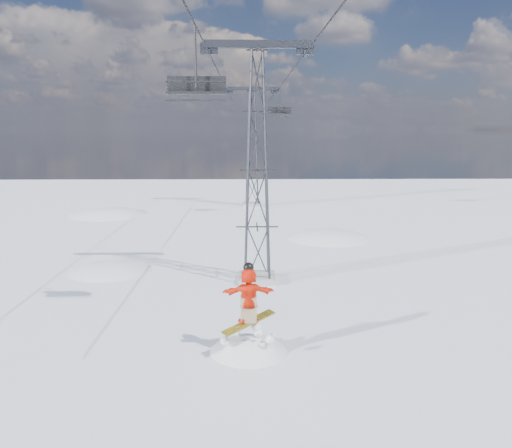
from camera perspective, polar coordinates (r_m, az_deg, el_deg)
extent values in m
plane|color=white|center=(17.52, -2.04, -14.30)|extent=(120.00, 120.00, 0.00)
sphere|color=white|center=(30.82, -15.48, -18.95)|extent=(16.00, 16.00, 16.00)
sphere|color=white|center=(38.28, 7.91, -15.60)|extent=(20.00, 20.00, 20.00)
sphere|color=white|center=(48.93, -15.83, -11.06)|extent=(22.00, 22.00, 22.00)
cube|color=#999999|center=(24.96, 0.12, -6.19)|extent=(1.80, 1.80, 0.30)
cube|color=#2E3036|center=(24.19, 0.14, 19.85)|extent=(5.00, 0.35, 0.35)
cube|color=#2E3036|center=(24.22, -5.39, 19.32)|extent=(0.80, 0.25, 0.50)
cube|color=#2E3036|center=(24.30, 5.64, 19.29)|extent=(0.80, 0.25, 0.50)
cube|color=#999999|center=(49.42, -0.46, 2.26)|extent=(1.80, 1.80, 0.30)
cube|color=#2E3036|center=(49.03, -0.48, 15.20)|extent=(5.00, 0.35, 0.35)
cube|color=#2E3036|center=(49.04, -3.14, 14.95)|extent=(0.80, 0.25, 0.50)
cube|color=#2E3036|center=(49.09, 2.18, 14.96)|extent=(0.80, 0.25, 0.50)
cylinder|color=black|center=(35.59, -3.95, 16.24)|extent=(0.06, 51.00, 0.06)
cylinder|color=black|center=(35.65, 3.43, 16.24)|extent=(0.06, 51.00, 0.06)
sphere|color=white|center=(18.33, -0.81, -19.26)|extent=(4.40, 4.40, 4.40)
cube|color=gold|center=(16.79, -0.83, -11.18)|extent=(1.80, 1.34, 0.43)
imported|color=#FA280B|center=(16.46, -0.84, -8.10)|extent=(1.77, 0.68, 1.87)
cube|color=#98805E|center=(16.63, -0.84, -9.75)|extent=(0.55, 0.44, 0.86)
sphere|color=black|center=(16.19, -0.85, -5.04)|extent=(0.35, 0.35, 0.35)
cylinder|color=black|center=(17.74, -6.93, 18.20)|extent=(0.08, 0.08, 2.22)
cube|color=black|center=(17.63, -6.84, 14.63)|extent=(2.02, 0.45, 0.08)
cube|color=black|center=(17.87, -6.79, 15.55)|extent=(2.02, 0.06, 0.55)
cylinder|color=black|center=(17.36, -6.91, 13.85)|extent=(2.02, 0.06, 0.06)
cylinder|color=black|center=(17.36, -6.97, 15.86)|extent=(2.02, 0.05, 0.05)
cylinder|color=black|center=(41.95, 2.72, 13.94)|extent=(0.08, 0.08, 2.14)
cube|color=black|center=(41.91, 2.71, 12.49)|extent=(1.94, 0.44, 0.08)
cube|color=black|center=(42.13, 2.69, 12.87)|extent=(1.94, 0.06, 0.53)
cylinder|color=black|center=(41.66, 2.73, 12.16)|extent=(1.94, 0.06, 0.06)
cylinder|color=black|center=(41.63, 2.74, 12.97)|extent=(1.94, 0.05, 0.05)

